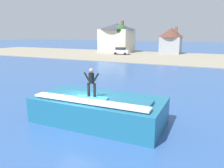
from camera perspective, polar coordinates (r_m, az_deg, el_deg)
The scene contains 9 objects.
ground_plane at distance 13.56m, azimuth -7.56°, elevation -10.52°, with size 260.00×260.00×0.00m, color #2F5696.
wave_crest at distance 13.67m, azimuth -3.53°, elevation -6.53°, with size 7.95×3.82×1.74m.
surfboard at distance 12.78m, azimuth -5.21°, elevation -3.47°, with size 1.93×0.70×0.06m.
surfer at distance 12.63m, azimuth -5.38°, elevation 0.79°, with size 1.00×0.32×1.66m.
shoreline_bank at distance 50.23m, azimuth 16.62°, elevation 6.58°, with size 120.00×24.52×0.10m.
car_near_shore at distance 55.07m, azimuth 2.41°, elevation 8.59°, with size 3.91×2.04×1.86m.
house_with_chimney at distance 62.36m, azimuth 1.30°, elevation 12.21°, with size 10.10×10.10×8.47m.
house_small_cottage at distance 59.53m, azimuth 15.08°, elevation 11.14°, with size 6.29×6.29×6.81m.
tree_tall_bare at distance 59.09m, azimuth 2.29°, elevation 13.64°, with size 3.07×3.07×7.43m.
Camera 1 is at (6.65, -10.49, 5.45)m, focal length 35.13 mm.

